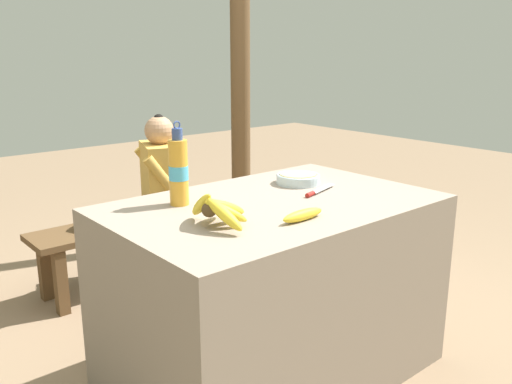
{
  "coord_description": "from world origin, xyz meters",
  "views": [
    {
      "loc": [
        -1.43,
        -1.58,
        1.38
      ],
      "look_at": [
        -0.05,
        0.05,
        0.82
      ],
      "focal_mm": 38.0,
      "sensor_mm": 36.0,
      "label": 1
    }
  ],
  "objects_px": {
    "banana_bunch_ripe": "(217,209)",
    "knife": "(316,191)",
    "loose_banana_front": "(303,215)",
    "seated_vendor": "(154,187)",
    "water_bottle": "(179,171)",
    "wooden_bench": "(144,228)",
    "banana_bunch_green": "(89,218)",
    "support_post_far": "(240,63)",
    "serving_bowl": "(298,178)"
  },
  "relations": [
    {
      "from": "banana_bunch_ripe",
      "to": "knife",
      "type": "relative_size",
      "value": 1.29
    },
    {
      "from": "loose_banana_front",
      "to": "seated_vendor",
      "type": "xyz_separation_m",
      "value": [
        0.23,
        1.49,
        -0.22
      ]
    },
    {
      "from": "water_bottle",
      "to": "knife",
      "type": "height_order",
      "value": "water_bottle"
    },
    {
      "from": "banana_bunch_ripe",
      "to": "knife",
      "type": "xyz_separation_m",
      "value": [
        0.59,
        0.08,
        -0.05
      ]
    },
    {
      "from": "banana_bunch_ripe",
      "to": "seated_vendor",
      "type": "height_order",
      "value": "seated_vendor"
    },
    {
      "from": "banana_bunch_ripe",
      "to": "water_bottle",
      "type": "relative_size",
      "value": 0.91
    },
    {
      "from": "wooden_bench",
      "to": "knife",
      "type": "bearing_deg",
      "value": -82.98
    },
    {
      "from": "seated_vendor",
      "to": "banana_bunch_green",
      "type": "distance_m",
      "value": 0.43
    },
    {
      "from": "wooden_bench",
      "to": "banana_bunch_green",
      "type": "xyz_separation_m",
      "value": [
        -0.34,
        0.0,
        0.13
      ]
    },
    {
      "from": "banana_bunch_ripe",
      "to": "support_post_far",
      "type": "height_order",
      "value": "support_post_far"
    },
    {
      "from": "wooden_bench",
      "to": "seated_vendor",
      "type": "height_order",
      "value": "seated_vendor"
    },
    {
      "from": "wooden_bench",
      "to": "support_post_far",
      "type": "bearing_deg",
      "value": 15.61
    },
    {
      "from": "wooden_bench",
      "to": "seated_vendor",
      "type": "bearing_deg",
      "value": -11.82
    },
    {
      "from": "loose_banana_front",
      "to": "wooden_bench",
      "type": "bearing_deg",
      "value": 83.98
    },
    {
      "from": "knife",
      "to": "seated_vendor",
      "type": "bearing_deg",
      "value": 77.24
    },
    {
      "from": "banana_bunch_ripe",
      "to": "wooden_bench",
      "type": "xyz_separation_m",
      "value": [
        0.43,
        1.36,
        -0.51
      ]
    },
    {
      "from": "water_bottle",
      "to": "support_post_far",
      "type": "bearing_deg",
      "value": 43.74
    },
    {
      "from": "serving_bowl",
      "to": "wooden_bench",
      "type": "distance_m",
      "value": 1.21
    },
    {
      "from": "loose_banana_front",
      "to": "knife",
      "type": "distance_m",
      "value": 0.39
    },
    {
      "from": "wooden_bench",
      "to": "support_post_far",
      "type": "height_order",
      "value": "support_post_far"
    },
    {
      "from": "serving_bowl",
      "to": "knife",
      "type": "height_order",
      "value": "serving_bowl"
    },
    {
      "from": "banana_bunch_ripe",
      "to": "wooden_bench",
      "type": "height_order",
      "value": "banana_bunch_ripe"
    },
    {
      "from": "knife",
      "to": "banana_bunch_green",
      "type": "bearing_deg",
      "value": 94.62
    },
    {
      "from": "banana_bunch_green",
      "to": "knife",
      "type": "bearing_deg",
      "value": -68.84
    },
    {
      "from": "seated_vendor",
      "to": "support_post_far",
      "type": "distance_m",
      "value": 1.19
    },
    {
      "from": "serving_bowl",
      "to": "water_bottle",
      "type": "bearing_deg",
      "value": 174.53
    },
    {
      "from": "water_bottle",
      "to": "knife",
      "type": "xyz_separation_m",
      "value": [
        0.54,
        -0.24,
        -0.13
      ]
    },
    {
      "from": "loose_banana_front",
      "to": "seated_vendor",
      "type": "relative_size",
      "value": 0.2
    },
    {
      "from": "water_bottle",
      "to": "support_post_far",
      "type": "relative_size",
      "value": 0.13
    },
    {
      "from": "water_bottle",
      "to": "loose_banana_front",
      "type": "xyz_separation_m",
      "value": [
        0.23,
        -0.47,
        -0.12
      ]
    },
    {
      "from": "knife",
      "to": "support_post_far",
      "type": "bearing_deg",
      "value": 45.37
    },
    {
      "from": "water_bottle",
      "to": "knife",
      "type": "bearing_deg",
      "value": -23.68
    },
    {
      "from": "serving_bowl",
      "to": "loose_banana_front",
      "type": "xyz_separation_m",
      "value": [
        -0.38,
        -0.41,
        -0.01
      ]
    },
    {
      "from": "serving_bowl",
      "to": "banana_bunch_green",
      "type": "bearing_deg",
      "value": 117.08
    },
    {
      "from": "serving_bowl",
      "to": "loose_banana_front",
      "type": "relative_size",
      "value": 1.02
    },
    {
      "from": "serving_bowl",
      "to": "wooden_bench",
      "type": "xyz_separation_m",
      "value": [
        -0.22,
        1.09,
        -0.48
      ]
    },
    {
      "from": "water_bottle",
      "to": "knife",
      "type": "relative_size",
      "value": 1.41
    },
    {
      "from": "seated_vendor",
      "to": "wooden_bench",
      "type": "bearing_deg",
      "value": 8.22
    },
    {
      "from": "banana_bunch_ripe",
      "to": "loose_banana_front",
      "type": "relative_size",
      "value": 1.55
    },
    {
      "from": "wooden_bench",
      "to": "support_post_far",
      "type": "relative_size",
      "value": 0.52
    },
    {
      "from": "banana_bunch_ripe",
      "to": "seated_vendor",
      "type": "distance_m",
      "value": 1.46
    },
    {
      "from": "knife",
      "to": "wooden_bench",
      "type": "distance_m",
      "value": 1.36
    },
    {
      "from": "seated_vendor",
      "to": "support_post_far",
      "type": "height_order",
      "value": "support_post_far"
    },
    {
      "from": "banana_bunch_ripe",
      "to": "loose_banana_front",
      "type": "bearing_deg",
      "value": -28.23
    },
    {
      "from": "water_bottle",
      "to": "loose_banana_front",
      "type": "relative_size",
      "value": 1.69
    },
    {
      "from": "loose_banana_front",
      "to": "support_post_far",
      "type": "height_order",
      "value": "support_post_far"
    },
    {
      "from": "water_bottle",
      "to": "serving_bowl",
      "type": "bearing_deg",
      "value": -5.47
    },
    {
      "from": "seated_vendor",
      "to": "banana_bunch_green",
      "type": "xyz_separation_m",
      "value": [
        -0.41,
        0.02,
        -0.12
      ]
    },
    {
      "from": "serving_bowl",
      "to": "wooden_bench",
      "type": "height_order",
      "value": "serving_bowl"
    },
    {
      "from": "serving_bowl",
      "to": "wooden_bench",
      "type": "bearing_deg",
      "value": 101.53
    }
  ]
}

